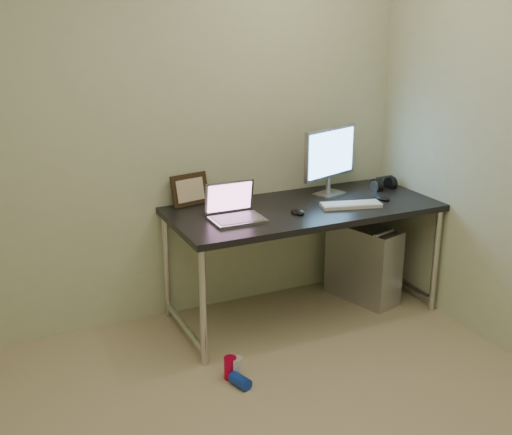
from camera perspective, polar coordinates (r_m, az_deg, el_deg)
name	(u,v)px	position (r m, az deg, el deg)	size (l,w,h in m)	color
wall_back	(147,129)	(3.97, -9.67, 7.73)	(3.50, 0.02, 2.50)	beige
desk	(303,217)	(4.11, 4.24, 0.03)	(1.72, 0.75, 0.75)	black
tower_computer	(363,263)	(4.52, 9.49, -3.97)	(0.36, 0.55, 0.57)	silver
cable_a	(334,232)	(4.68, 6.99, -1.32)	(0.01, 0.01, 0.70)	black
cable_b	(346,234)	(4.72, 8.04, -1.46)	(0.01, 0.01, 0.72)	black
can_red	(230,368)	(3.63, -2.29, -13.22)	(0.07, 0.07, 0.13)	#C2042F
can_white	(236,368)	(3.63, -1.75, -13.25)	(0.07, 0.07, 0.13)	silver
can_blue	(240,381)	(3.58, -1.41, -14.32)	(0.07, 0.07, 0.12)	#1234B1
laptop	(234,211)	(3.82, -1.94, 0.61)	(0.31, 0.26, 0.22)	#B0B0B7
monitor	(330,156)	(4.29, 6.62, 5.47)	(0.47, 0.21, 0.46)	#B0B0B7
keyboard	(351,205)	(4.11, 8.44, 1.11)	(0.38, 0.12, 0.02)	silver
mouse_right	(383,197)	(4.28, 11.19, 1.78)	(0.07, 0.11, 0.04)	black
mouse_left	(298,211)	(3.93, 3.74, 0.60)	(0.07, 0.11, 0.04)	black
headphones	(384,185)	(4.54, 11.28, 2.88)	(0.17, 0.11, 0.11)	black
picture_frame	(190,190)	(4.10, -5.91, 2.48)	(0.25, 0.03, 0.20)	black
webcam	(231,189)	(4.15, -2.19, 2.59)	(0.05, 0.04, 0.12)	silver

